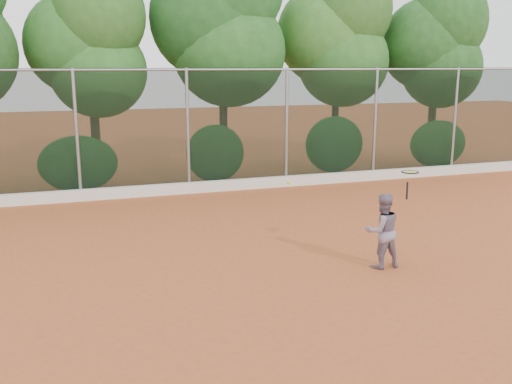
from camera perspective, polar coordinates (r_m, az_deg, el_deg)
name	(u,v)px	position (r m, az deg, el deg)	size (l,w,h in m)	color
ground	(274,273)	(10.10, 1.84, -8.12)	(80.00, 80.00, 0.00)	#A64F27
concrete_curb	(191,188)	(16.37, -6.55, 0.43)	(24.00, 0.20, 0.30)	silver
tennis_player	(382,231)	(10.43, 12.50, -3.80)	(0.66, 0.52, 1.36)	slate
chainlink_fence	(188,127)	(16.28, -6.84, 6.44)	(24.09, 0.09, 3.50)	black
foliage_backdrop	(154,37)	(18.06, -10.17, 15.02)	(23.70, 3.63, 7.55)	#482D1B
tennis_racket	(410,174)	(10.45, 15.12, 1.72)	(0.40, 0.40, 0.53)	black
tennis_ball_in_flight	(289,183)	(9.79, 3.29, 0.95)	(0.07, 0.07, 0.07)	#C4D530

